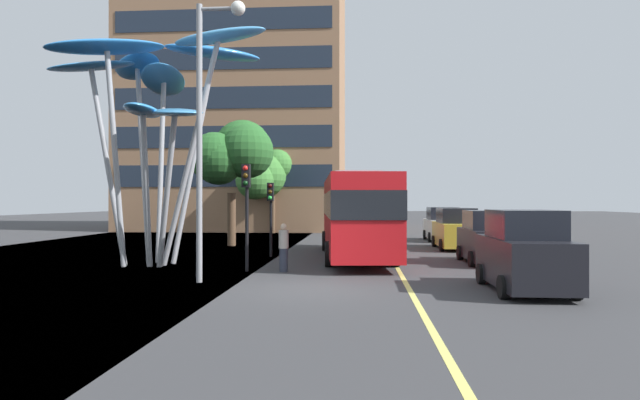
{
  "coord_description": "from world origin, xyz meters",
  "views": [
    {
      "loc": [
        1.41,
        -15.02,
        2.45
      ],
      "look_at": [
        -0.22,
        6.95,
        2.5
      ],
      "focal_mm": 30.23,
      "sensor_mm": 36.0,
      "label": 1
    }
  ],
  "objects": [
    {
      "name": "ground",
      "position": [
        -0.64,
        0.0,
        -0.05
      ],
      "size": [
        120.0,
        240.0,
        0.1
      ],
      "color": "#38383A"
    },
    {
      "name": "red_bus",
      "position": [
        1.21,
        8.25,
        2.01
      ],
      "size": [
        3.48,
        11.61,
        3.67
      ],
      "color": "red",
      "rests_on": "ground"
    },
    {
      "name": "leaf_sculpture",
      "position": [
        -6.2,
        5.08,
        6.96
      ],
      "size": [
        8.95,
        7.37,
        8.89
      ],
      "color": "#9EA0A5",
      "rests_on": "ground"
    },
    {
      "name": "traffic_light_kerb_near",
      "position": [
        -2.53,
        3.41,
        2.7
      ],
      "size": [
        0.28,
        0.42,
        3.73
      ],
      "color": "black",
      "rests_on": "ground"
    },
    {
      "name": "traffic_light_kerb_far",
      "position": [
        -2.51,
        8.37,
        2.37
      ],
      "size": [
        0.28,
        0.42,
        3.26
      ],
      "color": "black",
      "rests_on": "ground"
    },
    {
      "name": "car_parked_near",
      "position": [
        5.87,
        -0.02,
        1.03
      ],
      "size": [
        1.97,
        3.98,
        2.21
      ],
      "color": "black",
      "rests_on": "ground"
    },
    {
      "name": "car_parked_mid",
      "position": [
        6.41,
        6.56,
        0.98
      ],
      "size": [
        1.9,
        3.87,
        2.09
      ],
      "color": "black",
      "rests_on": "ground"
    },
    {
      "name": "car_parked_far",
      "position": [
        6.32,
        12.97,
        0.98
      ],
      "size": [
        2.06,
        4.38,
        2.1
      ],
      "color": "gold",
      "rests_on": "ground"
    },
    {
      "name": "car_side_street",
      "position": [
        6.5,
        18.75,
        0.97
      ],
      "size": [
        2.04,
        4.06,
        2.08
      ],
      "color": "silver",
      "rests_on": "ground"
    },
    {
      "name": "street_lamp",
      "position": [
        -3.14,
        0.91,
        5.31
      ],
      "size": [
        1.49,
        0.44,
        8.48
      ],
      "color": "gray",
      "rests_on": "ground"
    },
    {
      "name": "tree_pavement_near",
      "position": [
        -5.48,
        13.88,
        5.04
      ],
      "size": [
        4.49,
        4.79,
        7.05
      ],
      "color": "brown",
      "rests_on": "ground"
    },
    {
      "name": "tree_pavement_far",
      "position": [
        -5.97,
        26.2,
        4.54
      ],
      "size": [
        4.22,
        5.0,
        6.55
      ],
      "color": "brown",
      "rests_on": "ground"
    },
    {
      "name": "pedestrian",
      "position": [
        -1.23,
        3.48,
        0.84
      ],
      "size": [
        0.34,
        0.34,
        1.67
      ],
      "color": "#2D3342",
      "rests_on": "ground"
    },
    {
      "name": "backdrop_building",
      "position": [
        -9.32,
        33.77,
        12.21
      ],
      "size": [
        18.31,
        15.2,
        24.4
      ],
      "color": "#936B4C",
      "rests_on": "ground"
    }
  ]
}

